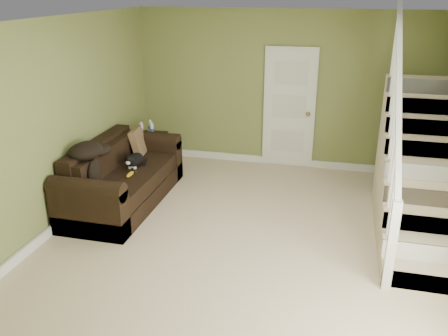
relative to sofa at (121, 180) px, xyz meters
The scene contains 15 objects.
floor 2.14m from the sofa, 17.45° to the right, with size 5.00×5.50×0.01m, color #C8B090.
ceiling 3.10m from the sofa, 17.45° to the right, with size 5.00×5.50×0.01m, color white.
wall_back 3.08m from the sofa, 46.33° to the left, with size 5.00×0.04×2.60m, color olive.
wall_front 4.06m from the sofa, 59.18° to the right, with size 5.00×0.04×2.60m, color olive.
wall_left 1.25m from the sofa, 127.13° to the right, with size 0.04×5.50×2.60m, color olive.
baseboard_back 2.92m from the sofa, 45.92° to the left, with size 5.00×0.04×0.12m, color white.
baseboard_left 0.83m from the sofa, 125.37° to the right, with size 0.04×5.50×0.12m, color white.
door 3.04m from the sofa, 44.34° to the left, with size 0.86×0.12×2.02m.
staircase 4.04m from the sofa, ahead, with size 1.00×2.51×2.82m.
sofa is the anchor object (origin of this frame).
side_table 1.22m from the sofa, 93.29° to the left, with size 0.59×0.59×0.87m.
cat 0.34m from the sofa, 54.62° to the left, with size 0.25×0.54×0.26m.
banana 0.32m from the sofa, 34.07° to the right, with size 0.05×0.19×0.05m, color gold.
throw_pillow 0.81m from the sofa, 92.78° to the left, with size 0.10×0.41×0.41m, color #432C1B.
throw_blanket 0.78m from the sofa, 115.95° to the right, with size 0.40×0.53×0.22m, color black.
Camera 1 is at (0.93, -5.05, 2.96)m, focal length 38.00 mm.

